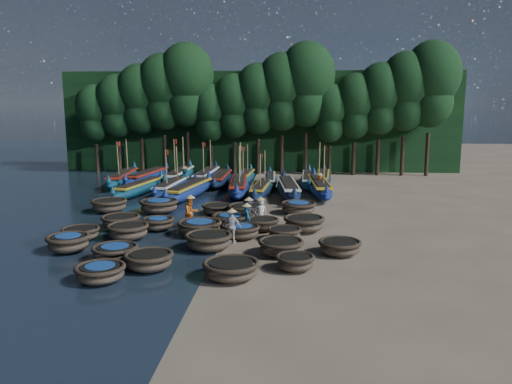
# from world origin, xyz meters

# --- Properties ---
(ground) EXTENTS (120.00, 120.00, 0.00)m
(ground) POSITION_xyz_m (0.00, 0.00, 0.00)
(ground) COLOR gray
(ground) RESTS_ON ground
(foliage_wall) EXTENTS (40.00, 3.00, 10.00)m
(foliage_wall) POSITION_xyz_m (0.00, 23.50, 5.00)
(foliage_wall) COLOR black
(foliage_wall) RESTS_ON ground
(coracle_1) EXTENTS (2.12, 2.12, 0.67)m
(coracle_1) POSITION_xyz_m (-3.88, -10.39, 0.39)
(coracle_1) COLOR brown
(coracle_1) RESTS_ON ground
(coracle_2) EXTENTS (2.40, 2.40, 0.75)m
(coracle_2) POSITION_xyz_m (-2.41, -8.88, 0.43)
(coracle_2) COLOR brown
(coracle_2) RESTS_ON ground
(coracle_3) EXTENTS (2.27, 2.27, 0.73)m
(coracle_3) POSITION_xyz_m (1.11, -9.72, 0.42)
(coracle_3) COLOR brown
(coracle_3) RESTS_ON ground
(coracle_4) EXTENTS (1.69, 1.69, 0.66)m
(coracle_4) POSITION_xyz_m (3.62, -8.51, 0.38)
(coracle_4) COLOR brown
(coracle_4) RESTS_ON ground
(coracle_5) EXTENTS (2.08, 2.08, 0.80)m
(coracle_5) POSITION_xyz_m (-6.87, -6.64, 0.46)
(coracle_5) COLOR brown
(coracle_5) RESTS_ON ground
(coracle_6) EXTENTS (2.49, 2.49, 0.69)m
(coracle_6) POSITION_xyz_m (-4.23, -7.76, 0.40)
(coracle_6) COLOR brown
(coracle_6) RESTS_ON ground
(coracle_7) EXTENTS (2.61, 2.61, 0.81)m
(coracle_7) POSITION_xyz_m (-0.42, -5.88, 0.46)
(coracle_7) COLOR brown
(coracle_7) RESTS_ON ground
(coracle_8) EXTENTS (2.49, 2.49, 0.73)m
(coracle_8) POSITION_xyz_m (2.99, -6.43, 0.41)
(coracle_8) COLOR brown
(coracle_8) RESTS_ON ground
(coracle_9) EXTENTS (2.38, 2.38, 0.68)m
(coracle_9) POSITION_xyz_m (5.65, -6.17, 0.39)
(coracle_9) COLOR brown
(coracle_9) RESTS_ON ground
(coracle_10) EXTENTS (2.35, 2.35, 0.65)m
(coracle_10) POSITION_xyz_m (-7.16, -4.61, 0.37)
(coracle_10) COLOR brown
(coracle_10) RESTS_ON ground
(coracle_11) EXTENTS (2.12, 2.12, 0.80)m
(coracle_11) POSITION_xyz_m (-4.81, -4.34, 0.46)
(coracle_11) COLOR brown
(coracle_11) RESTS_ON ground
(coracle_12) EXTENTS (2.35, 2.35, 0.77)m
(coracle_12) POSITION_xyz_m (-1.34, -3.26, 0.44)
(coracle_12) COLOR brown
(coracle_12) RESTS_ON ground
(coracle_13) EXTENTS (2.04, 2.04, 0.68)m
(coracle_13) POSITION_xyz_m (0.92, -3.70, 0.40)
(coracle_13) COLOR brown
(coracle_13) RESTS_ON ground
(coracle_14) EXTENTS (2.08, 2.08, 0.65)m
(coracle_14) POSITION_xyz_m (3.11, -3.92, 0.37)
(coracle_14) COLOR brown
(coracle_14) RESTS_ON ground
(coracle_15) EXTENTS (2.49, 2.49, 0.77)m
(coracle_15) POSITION_xyz_m (-5.88, -2.30, 0.44)
(coracle_15) COLOR brown
(coracle_15) RESTS_ON ground
(coracle_16) EXTENTS (2.01, 2.01, 0.70)m
(coracle_16) POSITION_xyz_m (-3.77, -2.40, 0.40)
(coracle_16) COLOR brown
(coracle_16) RESTS_ON ground
(coracle_17) EXTENTS (2.32, 2.32, 0.71)m
(coracle_17) POSITION_xyz_m (0.04, -1.40, 0.41)
(coracle_17) COLOR brown
(coracle_17) RESTS_ON ground
(coracle_18) EXTENTS (1.76, 1.76, 0.70)m
(coracle_18) POSITION_xyz_m (1.91, -2.08, 0.40)
(coracle_18) COLOR brown
(coracle_18) RESTS_ON ground
(coracle_19) EXTENTS (2.23, 2.23, 0.83)m
(coracle_19) POSITION_xyz_m (4.12, -2.12, 0.48)
(coracle_19) COLOR brown
(coracle_19) RESTS_ON ground
(coracle_20) EXTENTS (2.47, 2.47, 0.82)m
(coracle_20) POSITION_xyz_m (-8.09, 1.91, 0.47)
(coracle_20) COLOR brown
(coracle_20) RESTS_ON ground
(coracle_21) EXTENTS (2.45, 2.45, 0.83)m
(coracle_21) POSITION_xyz_m (-4.90, 1.95, 0.48)
(coracle_21) COLOR brown
(coracle_21) RESTS_ON ground
(coracle_22) EXTENTS (1.89, 1.89, 0.65)m
(coracle_22) POSITION_xyz_m (-1.20, 1.74, 0.37)
(coracle_22) COLOR brown
(coracle_22) RESTS_ON ground
(coracle_23) EXTENTS (2.55, 2.55, 0.84)m
(coracle_23) POSITION_xyz_m (0.76, 0.78, 0.48)
(coracle_23) COLOR brown
(coracle_23) RESTS_ON ground
(coracle_24) EXTENTS (2.68, 2.68, 0.75)m
(coracle_24) POSITION_xyz_m (3.87, 2.28, 0.43)
(coracle_24) COLOR brown
(coracle_24) RESTS_ON ground
(long_boat_2) EXTENTS (2.77, 8.07, 1.44)m
(long_boat_2) POSITION_xyz_m (-8.02, 7.97, 0.55)
(long_boat_2) COLOR navy
(long_boat_2) RESTS_ON ground
(long_boat_3) EXTENTS (1.93, 8.28, 3.52)m
(long_boat_3) POSITION_xyz_m (-5.67, 8.51, 0.56)
(long_boat_3) COLOR navy
(long_boat_3) RESTS_ON ground
(long_boat_4) EXTENTS (2.99, 8.69, 1.55)m
(long_boat_4) POSITION_xyz_m (-3.99, 7.00, 0.59)
(long_boat_4) COLOR navy
(long_boat_4) RESTS_ON ground
(long_boat_5) EXTENTS (2.22, 8.97, 3.82)m
(long_boat_5) POSITION_xyz_m (-0.61, 9.04, 0.61)
(long_boat_5) COLOR navy
(long_boat_5) RESTS_ON ground
(long_boat_6) EXTENTS (1.88, 7.75, 3.30)m
(long_boat_6) POSITION_xyz_m (1.20, 8.23, 0.52)
(long_boat_6) COLOR #0E1D36
(long_boat_6) RESTS_ON ground
(long_boat_7) EXTENTS (2.46, 8.95, 1.58)m
(long_boat_7) POSITION_xyz_m (3.18, 8.16, 0.60)
(long_boat_7) COLOR #0E1D36
(long_boat_7) RESTS_ON ground
(long_boat_8) EXTENTS (2.12, 9.11, 3.88)m
(long_boat_8) POSITION_xyz_m (5.51, 9.01, 0.62)
(long_boat_8) COLOR navy
(long_boat_8) RESTS_ON ground
(long_boat_9) EXTENTS (2.21, 8.84, 3.76)m
(long_boat_9) POSITION_xyz_m (-10.90, 12.64, 0.60)
(long_boat_9) COLOR navy
(long_boat_9) RESTS_ON ground
(long_boat_10) EXTENTS (2.71, 8.76, 1.55)m
(long_boat_10) POSITION_xyz_m (-8.99, 13.50, 0.59)
(long_boat_10) COLOR navy
(long_boat_10) RESTS_ON ground
(long_boat_11) EXTENTS (1.82, 9.21, 3.91)m
(long_boat_11) POSITION_xyz_m (-6.36, 13.94, 0.62)
(long_boat_11) COLOR navy
(long_boat_11) RESTS_ON ground
(long_boat_12) EXTENTS (1.89, 8.51, 3.62)m
(long_boat_12) POSITION_xyz_m (-4.02, 14.43, 0.57)
(long_boat_12) COLOR #0E1D36
(long_boat_12) RESTS_ON ground
(long_boat_13) EXTENTS (1.47, 7.97, 1.40)m
(long_boat_13) POSITION_xyz_m (-2.53, 13.17, 0.53)
(long_boat_13) COLOR #0E1D36
(long_boat_13) RESTS_ON ground
(long_boat_14) EXTENTS (1.79, 7.69, 3.27)m
(long_boat_14) POSITION_xyz_m (-0.63, 13.99, 0.52)
(long_boat_14) COLOR navy
(long_boat_14) RESTS_ON ground
(long_boat_15) EXTENTS (1.55, 7.44, 1.31)m
(long_boat_15) POSITION_xyz_m (1.56, 12.74, 0.50)
(long_boat_15) COLOR navy
(long_boat_15) RESTS_ON ground
(long_boat_16) EXTENTS (1.69, 8.32, 1.46)m
(long_boat_16) POSITION_xyz_m (4.85, 12.78, 0.56)
(long_boat_16) COLOR navy
(long_boat_16) RESTS_ON ground
(long_boat_17) EXTENTS (2.00, 7.84, 1.38)m
(long_boat_17) POSITION_xyz_m (6.09, 14.24, 0.53)
(long_boat_17) COLOR #0E1D36
(long_boat_17) RESTS_ON ground
(fisherman_0) EXTENTS (0.87, 0.72, 1.72)m
(fisherman_0) POSITION_xyz_m (1.69, -0.68, 0.83)
(fisherman_0) COLOR silver
(fisherman_0) RESTS_ON ground
(fisherman_1) EXTENTS (0.58, 0.67, 1.74)m
(fisherman_1) POSITION_xyz_m (1.07, -2.62, 0.89)
(fisherman_1) COLOR #185767
(fisherman_1) RESTS_ON ground
(fisherman_2) EXTENTS (1.09, 1.10, 1.99)m
(fisherman_2) POSITION_xyz_m (-2.07, -1.88, 0.94)
(fisherman_2) COLOR #C55F1A
(fisherman_2) RESTS_ON ground
(fisherman_3) EXTENTS (1.09, 0.65, 1.85)m
(fisherman_3) POSITION_xyz_m (1.08, -1.49, 0.87)
(fisherman_3) COLOR black
(fisherman_3) RESTS_ON ground
(fisherman_4) EXTENTS (1.04, 0.60, 1.87)m
(fisherman_4) POSITION_xyz_m (0.53, -4.61, 0.90)
(fisherman_4) COLOR silver
(fisherman_4) RESTS_ON ground
(fisherman_5) EXTENTS (1.07, 1.69, 1.94)m
(fisherman_5) POSITION_xyz_m (-5.17, 10.97, 0.90)
(fisherman_5) COLOR #185767
(fisherman_5) RESTS_ON ground
(fisherman_6) EXTENTS (0.83, 0.60, 1.78)m
(fisherman_6) POSITION_xyz_m (5.52, 9.13, 0.86)
(fisherman_6) COLOR #C55F1A
(fisherman_6) RESTS_ON ground
(tree_0) EXTENTS (3.68, 3.68, 8.68)m
(tree_0) POSITION_xyz_m (-16.00, 20.00, 5.97)
(tree_0) COLOR black
(tree_0) RESTS_ON ground
(tree_1) EXTENTS (4.09, 4.09, 9.65)m
(tree_1) POSITION_xyz_m (-13.70, 20.00, 6.65)
(tree_1) COLOR black
(tree_1) RESTS_ON ground
(tree_2) EXTENTS (4.51, 4.51, 10.63)m
(tree_2) POSITION_xyz_m (-11.40, 20.00, 7.32)
(tree_2) COLOR black
(tree_2) RESTS_ON ground
(tree_3) EXTENTS (4.92, 4.92, 11.60)m
(tree_3) POSITION_xyz_m (-9.10, 20.00, 8.00)
(tree_3) COLOR black
(tree_3) RESTS_ON ground
(tree_4) EXTENTS (5.34, 5.34, 12.58)m
(tree_4) POSITION_xyz_m (-6.80, 20.00, 8.67)
(tree_4) COLOR black
(tree_4) RESTS_ON ground
(tree_5) EXTENTS (3.68, 3.68, 8.68)m
(tree_5) POSITION_xyz_m (-4.50, 20.00, 5.97)
(tree_5) COLOR black
(tree_5) RESTS_ON ground
(tree_6) EXTENTS (4.09, 4.09, 9.65)m
(tree_6) POSITION_xyz_m (-2.20, 20.00, 6.65)
(tree_6) COLOR black
(tree_6) RESTS_ON ground
(tree_7) EXTENTS (4.51, 4.51, 10.63)m
(tree_7) POSITION_xyz_m (0.10, 20.00, 7.32)
(tree_7) COLOR black
(tree_7) RESTS_ON ground
(tree_8) EXTENTS (4.92, 4.92, 11.60)m
(tree_8) POSITION_xyz_m (2.40, 20.00, 8.00)
(tree_8) COLOR black
(tree_8) RESTS_ON ground
(tree_9) EXTENTS (5.34, 5.34, 12.58)m
(tree_9) POSITION_xyz_m (4.70, 20.00, 8.67)
(tree_9) COLOR black
(tree_9) RESTS_ON ground
(tree_10) EXTENTS (3.68, 3.68, 8.68)m
(tree_10) POSITION_xyz_m (7.00, 20.00, 5.97)
(tree_10) COLOR black
(tree_10) RESTS_ON ground
(tree_11) EXTENTS (4.09, 4.09, 9.65)m
(tree_11) POSITION_xyz_m (9.30, 20.00, 6.65)
(tree_11) COLOR black
(tree_11) RESTS_ON ground
(tree_12) EXTENTS (4.51, 4.51, 10.63)m
(tree_12) POSITION_xyz_m (11.60, 20.00, 7.32)
(tree_12) COLOR black
(tree_12) RESTS_ON ground
(tree_13) EXTENTS (4.92, 4.92, 11.60)m
(tree_13) POSITION_xyz_m (13.90, 20.00, 8.00)
(tree_13) COLOR black
(tree_13) RESTS_ON ground
(tree_14) EXTENTS (5.34, 5.34, 12.58)m
(tree_14) POSITION_xyz_m (16.20, 20.00, 8.67)
(tree_14) COLOR black
(tree_14) RESTS_ON ground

